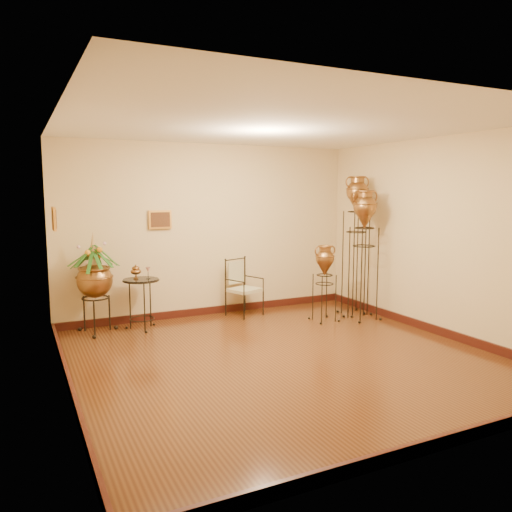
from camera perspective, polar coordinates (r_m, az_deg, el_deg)
name	(u,v)px	position (r m, az deg, el deg)	size (l,w,h in m)	color
ground	(284,358)	(6.29, 3.19, -11.51)	(5.00, 5.00, 0.00)	#593015
room_shell	(284,217)	(5.96, 3.23, 4.47)	(5.02, 5.02, 2.81)	beige
amphora_tall	(356,244)	(8.38, 11.35, 1.38)	(0.59, 0.59, 2.31)	black
amphora_mid	(364,254)	(8.08, 12.20, 0.22)	(0.55, 0.55, 2.08)	black
amphora_short	(324,283)	(7.93, 7.83, -3.05)	(0.41, 0.41, 1.22)	black
planter_urn	(94,276)	(7.51, -17.98, -2.18)	(0.88, 0.88, 1.49)	black
armchair	(244,287)	(8.21, -1.32, -3.61)	(0.67, 0.65, 0.94)	black
side_table	(142,303)	(7.61, -12.95, -5.25)	(0.55, 0.55, 0.95)	black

